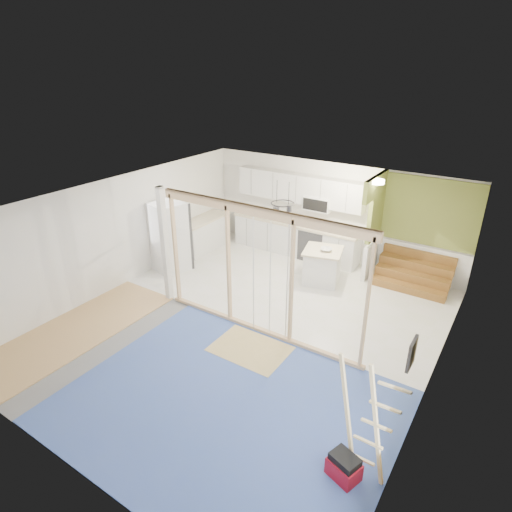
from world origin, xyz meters
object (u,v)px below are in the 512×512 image
Objects in this scene: ladder at (365,422)px; island at (322,266)px; fridge at (169,237)px; toolbox at (344,467)px.

island is at bearing 131.73° from ladder.
fridge is 3.84× the size of toolbox.
ladder is (6.20, -3.06, -0.03)m from fridge.
toolbox is at bearing -76.37° from island.
fridge is 1.68× the size of island.
fridge reaches higher than ladder.
ladder is at bearing 74.82° from toolbox.
island is at bearing 136.80° from toolbox.
fridge reaches higher than island.
island reaches higher than toolbox.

